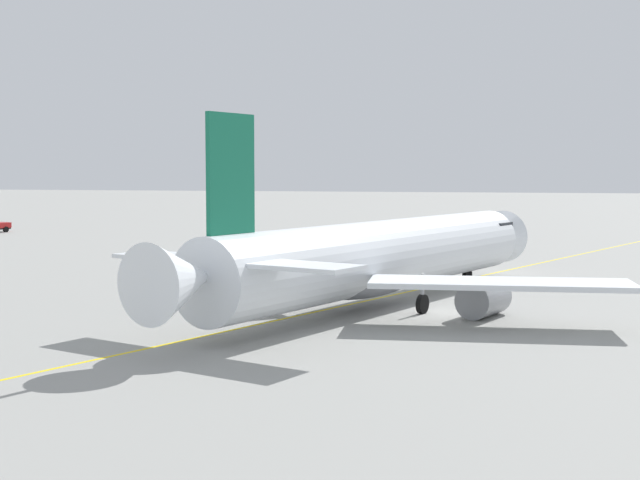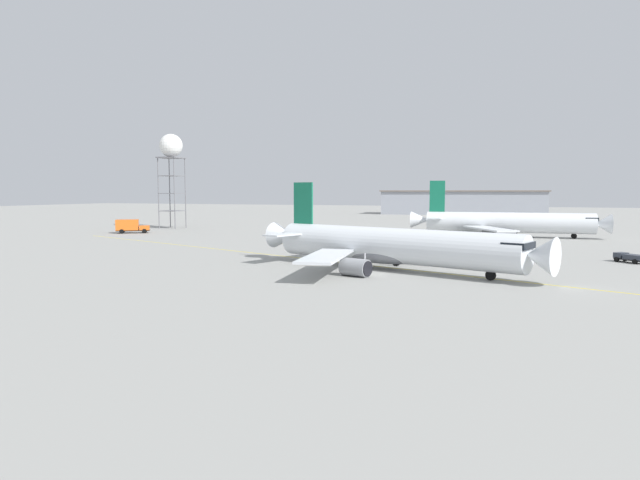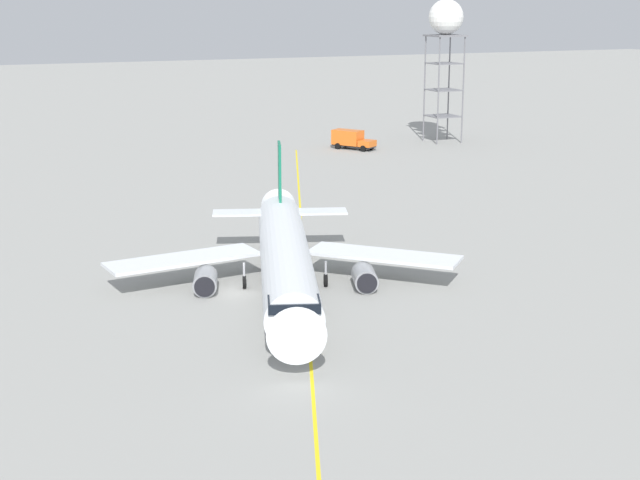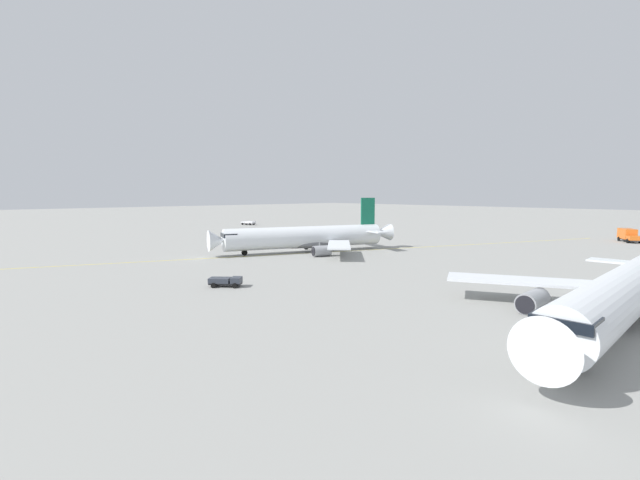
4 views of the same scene
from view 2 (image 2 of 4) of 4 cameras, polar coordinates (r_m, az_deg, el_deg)
name	(u,v)px [view 2 (image 2 of 4)]	position (r m, az deg, el deg)	size (l,w,h in m)	color
ground_plane	(369,274)	(64.14, 5.02, -3.48)	(600.00, 600.00, 0.00)	gray
airliner_main	(389,247)	(67.32, 7.10, -0.68)	(29.55, 37.39, 10.64)	silver
airliner_secondary	(506,223)	(120.88, 18.46, 1.62)	(34.49, 39.22, 11.71)	silver
baggage_truck_truck	(630,257)	(84.50, 29.16, -1.56)	(4.00, 3.93, 1.22)	#232326
catering_truck_truck	(130,226)	(132.97, -18.83, 1.38)	(6.13, 7.43, 3.10)	#232326
radar_tower	(171,150)	(148.19, -15.00, 8.94)	(5.83, 5.83, 23.95)	slate
terminal_shed	(462,202)	(236.29, 14.35, 3.76)	(24.90, 66.94, 9.83)	#999EA8
taxiway_centreline	(389,268)	(69.69, 7.08, -2.81)	(54.43, 141.53, 0.01)	yellow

